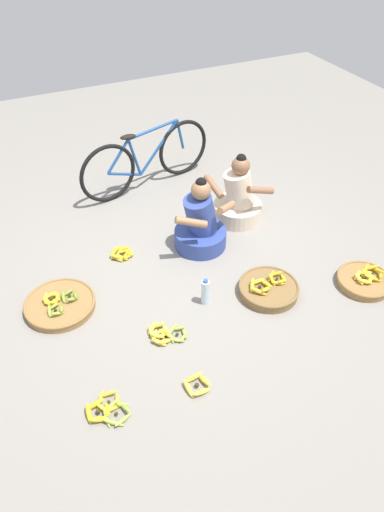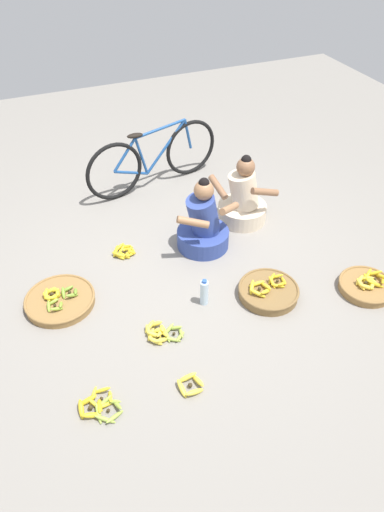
{
  "view_description": "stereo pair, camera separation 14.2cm",
  "coord_description": "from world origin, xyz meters",
  "px_view_note": "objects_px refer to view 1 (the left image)",
  "views": [
    {
      "loc": [
        -1.33,
        -3.04,
        3.01
      ],
      "look_at": [
        0.0,
        -0.2,
        0.35
      ],
      "focal_mm": 33.05,
      "sensor_mm": 36.0,
      "label": 1
    },
    {
      "loc": [
        -1.2,
        -3.1,
        3.01
      ],
      "look_at": [
        0.0,
        -0.2,
        0.35
      ],
      "focal_mm": 33.05,
      "sensor_mm": 36.0,
      "label": 2
    }
  ],
  "objects_px": {
    "bicycle_leaning": "(147,159)",
    "vendor_woman_front": "(201,225)",
    "banana_basket_back_right": "(60,304)",
    "loose_bananas_front_right": "(164,334)",
    "loose_bananas_near_bicycle": "(107,410)",
    "water_bottle": "(205,292)",
    "banana_basket_back_left": "(268,289)",
    "vendor_woman_behind": "(238,199)",
    "banana_basket_front_left": "(364,280)",
    "loose_bananas_near_vendor": "(197,385)",
    "loose_bananas_back_center": "(122,254)"
  },
  "relations": [
    {
      "from": "vendor_woman_behind",
      "to": "bicycle_leaning",
      "type": "bearing_deg",
      "value": 121.76
    },
    {
      "from": "vendor_woman_front",
      "to": "bicycle_leaning",
      "type": "xyz_separation_m",
      "value": [
        -0.07,
        1.28,
        0.11
      ]
    },
    {
      "from": "banana_basket_back_left",
      "to": "loose_bananas_front_right",
      "type": "relative_size",
      "value": 1.64
    },
    {
      "from": "bicycle_leaning",
      "to": "water_bottle",
      "type": "xyz_separation_m",
      "value": [
        -0.24,
        -2.03,
        -0.23
      ]
    },
    {
      "from": "banana_basket_back_right",
      "to": "loose_bananas_front_right",
      "type": "distance_m",
      "value": 0.97
    },
    {
      "from": "vendor_woman_front",
      "to": "banana_basket_front_left",
      "type": "xyz_separation_m",
      "value": [
        1.11,
        -1.15,
        -0.2
      ]
    },
    {
      "from": "banana_basket_back_right",
      "to": "loose_bananas_back_center",
      "type": "height_order",
      "value": "banana_basket_back_right"
    },
    {
      "from": "bicycle_leaning",
      "to": "banana_basket_back_right",
      "type": "relative_size",
      "value": 2.73
    },
    {
      "from": "vendor_woman_front",
      "to": "loose_bananas_near_vendor",
      "type": "xyz_separation_m",
      "value": [
        -0.75,
        -1.5,
        -0.22
      ]
    },
    {
      "from": "vendor_woman_front",
      "to": "banana_basket_front_left",
      "type": "distance_m",
      "value": 1.62
    },
    {
      "from": "vendor_woman_behind",
      "to": "water_bottle",
      "type": "distance_m",
      "value": 1.34
    },
    {
      "from": "banana_basket_back_right",
      "to": "banana_basket_front_left",
      "type": "bearing_deg",
      "value": -18.78
    },
    {
      "from": "loose_bananas_near_vendor",
      "to": "loose_bananas_back_center",
      "type": "distance_m",
      "value": 1.67
    },
    {
      "from": "bicycle_leaning",
      "to": "loose_bananas_front_right",
      "type": "distance_m",
      "value": 2.36
    },
    {
      "from": "vendor_woman_behind",
      "to": "loose_bananas_near_bicycle",
      "type": "relative_size",
      "value": 2.33
    },
    {
      "from": "banana_basket_front_left",
      "to": "loose_bananas_near_bicycle",
      "type": "relative_size",
      "value": 1.51
    },
    {
      "from": "loose_bananas_front_right",
      "to": "loose_bananas_near_bicycle",
      "type": "distance_m",
      "value": 0.79
    },
    {
      "from": "banana_basket_front_left",
      "to": "vendor_woman_behind",
      "type": "bearing_deg",
      "value": 111.29
    },
    {
      "from": "bicycle_leaning",
      "to": "water_bottle",
      "type": "bearing_deg",
      "value": -96.84
    },
    {
      "from": "loose_bananas_back_center",
      "to": "water_bottle",
      "type": "relative_size",
      "value": 0.92
    },
    {
      "from": "bicycle_leaning",
      "to": "banana_basket_front_left",
      "type": "height_order",
      "value": "bicycle_leaning"
    },
    {
      "from": "bicycle_leaning",
      "to": "banana_basket_front_left",
      "type": "distance_m",
      "value": 2.73
    },
    {
      "from": "loose_bananas_near_vendor",
      "to": "banana_basket_back_right",
      "type": "bearing_deg",
      "value": 120.72
    },
    {
      "from": "banana_basket_front_left",
      "to": "loose_bananas_near_vendor",
      "type": "relative_size",
      "value": 2.58
    },
    {
      "from": "banana_basket_front_left",
      "to": "loose_bananas_near_bicycle",
      "type": "bearing_deg",
      "value": -173.99
    },
    {
      "from": "banana_basket_front_left",
      "to": "vendor_woman_front",
      "type": "bearing_deg",
      "value": 133.96
    },
    {
      "from": "loose_bananas_near_vendor",
      "to": "water_bottle",
      "type": "height_order",
      "value": "water_bottle"
    },
    {
      "from": "vendor_woman_behind",
      "to": "bicycle_leaning",
      "type": "distance_m",
      "value": 1.21
    },
    {
      "from": "water_bottle",
      "to": "loose_bananas_near_bicycle",
      "type": "bearing_deg",
      "value": -148.55
    },
    {
      "from": "banana_basket_back_right",
      "to": "banana_basket_front_left",
      "type": "distance_m",
      "value": 2.75
    },
    {
      "from": "bicycle_leaning",
      "to": "banana_basket_back_left",
      "type": "xyz_separation_m",
      "value": [
        0.32,
        -2.16,
        -0.3
      ]
    },
    {
      "from": "loose_bananas_front_right",
      "to": "loose_bananas_back_center",
      "type": "xyz_separation_m",
      "value": [
        0.02,
        1.11,
        -0.0
      ]
    },
    {
      "from": "vendor_woman_front",
      "to": "vendor_woman_behind",
      "type": "distance_m",
      "value": 0.62
    },
    {
      "from": "loose_bananas_front_right",
      "to": "water_bottle",
      "type": "height_order",
      "value": "water_bottle"
    },
    {
      "from": "bicycle_leaning",
      "to": "banana_basket_front_left",
      "type": "xyz_separation_m",
      "value": [
        1.18,
        -2.43,
        -0.31
      ]
    },
    {
      "from": "banana_basket_front_left",
      "to": "loose_bananas_back_center",
      "type": "bearing_deg",
      "value": 144.99
    },
    {
      "from": "banana_basket_back_right",
      "to": "loose_bananas_near_bicycle",
      "type": "distance_m",
      "value": 1.15
    },
    {
      "from": "loose_bananas_near_vendor",
      "to": "vendor_woman_behind",
      "type": "bearing_deg",
      "value": 53.13
    },
    {
      "from": "bicycle_leaning",
      "to": "vendor_woman_front",
      "type": "bearing_deg",
      "value": -86.83
    },
    {
      "from": "vendor_woman_front",
      "to": "banana_basket_back_right",
      "type": "bearing_deg",
      "value": -169.72
    },
    {
      "from": "loose_bananas_near_vendor",
      "to": "banana_basket_front_left",
      "type": "bearing_deg",
      "value": 10.62
    },
    {
      "from": "vendor_woman_behind",
      "to": "banana_basket_back_left",
      "type": "height_order",
      "value": "vendor_woman_behind"
    },
    {
      "from": "banana_basket_back_left",
      "to": "loose_bananas_near_bicycle",
      "type": "distance_m",
      "value": 1.76
    },
    {
      "from": "bicycle_leaning",
      "to": "vendor_woman_behind",
      "type": "bearing_deg",
      "value": -58.24
    },
    {
      "from": "vendor_woman_behind",
      "to": "water_bottle",
      "type": "relative_size",
      "value": 2.86
    },
    {
      "from": "loose_bananas_near_bicycle",
      "to": "water_bottle",
      "type": "height_order",
      "value": "water_bottle"
    },
    {
      "from": "banana_basket_front_left",
      "to": "bicycle_leaning",
      "type": "bearing_deg",
      "value": 115.93
    },
    {
      "from": "vendor_woman_front",
      "to": "loose_bananas_near_bicycle",
      "type": "bearing_deg",
      "value": -134.97
    },
    {
      "from": "vendor_woman_behind",
      "to": "banana_basket_back_left",
      "type": "bearing_deg",
      "value": -105.33
    },
    {
      "from": "banana_basket_front_left",
      "to": "loose_bananas_back_center",
      "type": "relative_size",
      "value": 2.01
    }
  ]
}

